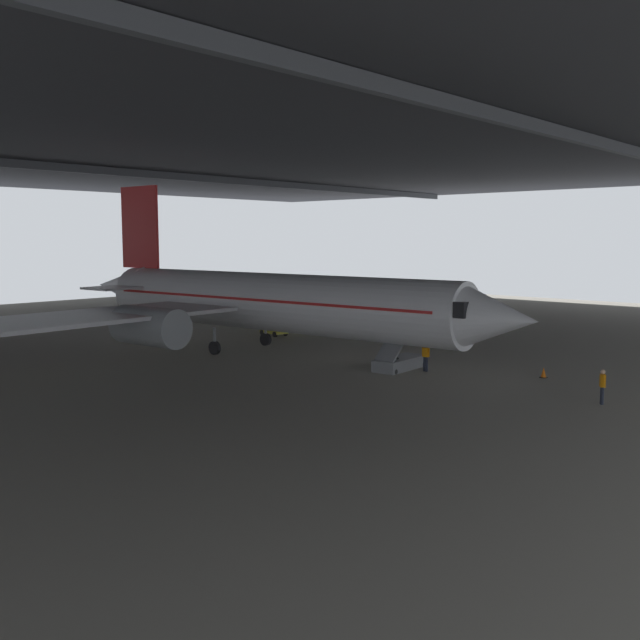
{
  "coord_description": "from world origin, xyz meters",
  "views": [
    {
      "loc": [
        -34.04,
        -29.09,
        7.82
      ],
      "look_at": [
        -0.61,
        1.08,
        2.61
      ],
      "focal_mm": 39.89,
      "sensor_mm": 36.0,
      "label": 1
    }
  ],
  "objects_px": {
    "boarding_stairs": "(400,357)",
    "baggage_tug": "(274,329)",
    "traffic_cone_orange": "(544,373)",
    "airplane_main": "(264,302)",
    "crew_worker_by_stairs": "(426,355)",
    "crew_worker_near_nose": "(602,384)"
  },
  "relations": [
    {
      "from": "airplane_main",
      "to": "baggage_tug",
      "type": "relative_size",
      "value": 16.61
    },
    {
      "from": "crew_worker_by_stairs",
      "to": "crew_worker_near_nose",
      "type": "bearing_deg",
      "value": -97.51
    },
    {
      "from": "airplane_main",
      "to": "baggage_tug",
      "type": "xyz_separation_m",
      "value": [
        6.57,
        5.79,
        -2.99
      ]
    },
    {
      "from": "traffic_cone_orange",
      "to": "baggage_tug",
      "type": "distance_m",
      "value": 23.91
    },
    {
      "from": "airplane_main",
      "to": "crew_worker_near_nose",
      "type": "distance_m",
      "value": 23.03
    },
    {
      "from": "crew_worker_by_stairs",
      "to": "airplane_main",
      "type": "bearing_deg",
      "value": 97.97
    },
    {
      "from": "airplane_main",
      "to": "traffic_cone_orange",
      "type": "relative_size",
      "value": 63.36
    },
    {
      "from": "airplane_main",
      "to": "traffic_cone_orange",
      "type": "xyz_separation_m",
      "value": [
        4.53,
        -18.03,
        -3.23
      ]
    },
    {
      "from": "airplane_main",
      "to": "crew_worker_by_stairs",
      "type": "relative_size",
      "value": 21.99
    },
    {
      "from": "airplane_main",
      "to": "baggage_tug",
      "type": "distance_m",
      "value": 9.26
    },
    {
      "from": "boarding_stairs",
      "to": "baggage_tug",
      "type": "relative_size",
      "value": 2.07
    },
    {
      "from": "crew_worker_near_nose",
      "to": "crew_worker_by_stairs",
      "type": "distance_m",
      "value": 10.96
    },
    {
      "from": "boarding_stairs",
      "to": "baggage_tug",
      "type": "bearing_deg",
      "value": 72.16
    },
    {
      "from": "airplane_main",
      "to": "traffic_cone_orange",
      "type": "bearing_deg",
      "value": -75.88
    },
    {
      "from": "traffic_cone_orange",
      "to": "airplane_main",
      "type": "bearing_deg",
      "value": 104.12
    },
    {
      "from": "crew_worker_near_nose",
      "to": "crew_worker_by_stairs",
      "type": "xyz_separation_m",
      "value": [
        1.43,
        10.86,
        0.04
      ]
    },
    {
      "from": "crew_worker_by_stairs",
      "to": "traffic_cone_orange",
      "type": "xyz_separation_m",
      "value": [
        2.85,
        -6.0,
        -0.7
      ]
    },
    {
      "from": "crew_worker_by_stairs",
      "to": "traffic_cone_orange",
      "type": "relative_size",
      "value": 2.88
    },
    {
      "from": "boarding_stairs",
      "to": "baggage_tug",
      "type": "distance_m",
      "value": 17.06
    },
    {
      "from": "airplane_main",
      "to": "crew_worker_by_stairs",
      "type": "bearing_deg",
      "value": -82.03
    },
    {
      "from": "boarding_stairs",
      "to": "traffic_cone_orange",
      "type": "height_order",
      "value": "boarding_stairs"
    },
    {
      "from": "boarding_stairs",
      "to": "traffic_cone_orange",
      "type": "xyz_separation_m",
      "value": [
        3.19,
        -7.58,
        -0.45
      ]
    }
  ]
}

